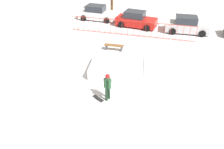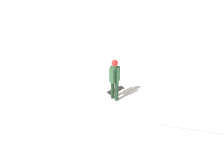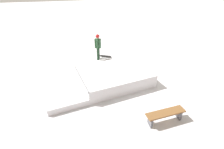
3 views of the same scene
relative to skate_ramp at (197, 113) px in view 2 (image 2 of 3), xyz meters
The scene contains 4 objects.
ground_plane 1.44m from the skate_ramp, behind, with size 60.00×60.00×0.00m, color silver.
skate_ramp is the anchor object (origin of this frame).
skater 3.20m from the skate_ramp, 90.18° to the right, with size 0.43×0.42×1.73m.
skateboard 3.38m from the skate_ramp, 99.10° to the right, with size 0.81×0.53×0.09m.
Camera 2 is at (8.90, 0.31, 5.66)m, focal length 40.04 mm.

